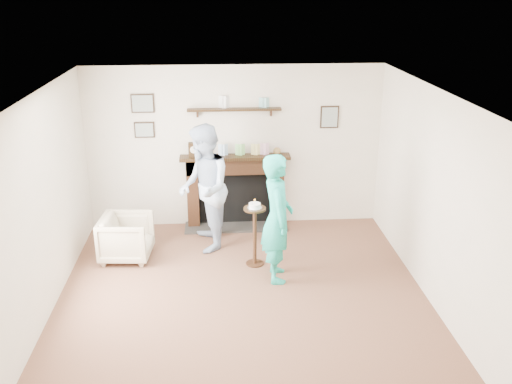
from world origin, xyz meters
TOP-DOWN VIEW (x-y plane):
  - ground at (0.00, 0.00)m, footprint 5.00×5.00m
  - room_shell at (-0.00, 0.69)m, footprint 4.54×5.02m
  - armchair at (-1.55, 1.33)m, footprint 0.74×0.72m
  - man at (-0.47, 1.61)m, footprint 0.78×0.95m
  - woman at (0.46, 0.63)m, footprint 0.41×0.62m
  - pedestal_table at (0.21, 1.02)m, footprint 0.30×0.30m

SIDE VIEW (x-z plane):
  - ground at x=0.00m, z-range 0.00..0.00m
  - armchair at x=-1.55m, z-range -0.31..0.31m
  - man at x=-0.47m, z-range -0.91..0.91m
  - woman at x=0.46m, z-range -0.84..0.84m
  - pedestal_table at x=0.21m, z-range 0.11..1.06m
  - room_shell at x=0.00m, z-range 0.36..2.88m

